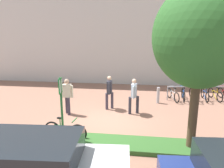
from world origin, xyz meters
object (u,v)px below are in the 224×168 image
tree_sidewalk (200,37)px  person_suited_dark (109,90)px  bike_at_sign (65,131)px  person_casual_tan (134,94)px  bollard_steel (158,95)px  bike_rack_cluster (199,94)px  person_shirt_blue (67,94)px  parking_sign_post (61,101)px

tree_sidewalk → person_suited_dark: bearing=132.1°
bike_at_sign → person_casual_tan: person_casual_tan is taller
tree_sidewalk → bollard_steel: 5.90m
tree_sidewalk → bike_at_sign: (-4.39, 0.15, -3.37)m
bike_at_sign → person_suited_dark: person_suited_dark is taller
tree_sidewalk → bike_rack_cluster: size_ratio=1.43×
person_shirt_blue → tree_sidewalk: bearing=-27.1°
bike_rack_cluster → parking_sign_post: bearing=-136.5°
parking_sign_post → person_shirt_blue: parking_sign_post is taller
tree_sidewalk → person_casual_tan: size_ratio=3.09×
bike_rack_cluster → bollard_steel: (-2.41, -0.87, 0.10)m
parking_sign_post → bike_rack_cluster: (6.07, 5.77, -1.21)m
bike_at_sign → person_casual_tan: (2.39, 2.94, 0.63)m
tree_sidewalk → bike_rack_cluster: tree_sidewalk is taller
tree_sidewalk → bollard_steel: (-0.73, 4.85, -3.27)m
tree_sidewalk → person_suited_dark: 5.57m
person_suited_dark → bollard_steel: bearing=26.5°
parking_sign_post → person_shirt_blue: (-0.73, 2.68, -0.58)m
bike_rack_cluster → bollard_steel: bollard_steel is taller
parking_sign_post → person_suited_dark: size_ratio=1.38×
parking_sign_post → bike_at_sign: 1.23m
parking_sign_post → bike_at_sign: bearing=88.2°
bollard_steel → parking_sign_post: bearing=-126.8°
person_casual_tan → person_shirt_blue: bearing=-171.5°
bike_rack_cluster → person_shirt_blue: person_shirt_blue is taller
tree_sidewalk → person_casual_tan: bearing=122.9°
person_shirt_blue → person_casual_tan: size_ratio=1.00×
tree_sidewalk → bollard_steel: bearing=98.5°
bike_rack_cluster → person_suited_dark: size_ratio=2.16×
parking_sign_post → person_casual_tan: size_ratio=1.38×
parking_sign_post → person_casual_tan: 3.99m
parking_sign_post → person_suited_dark: bearing=72.6°
tree_sidewalk → bike_at_sign: tree_sidewalk is taller
tree_sidewalk → bike_at_sign: 5.54m
tree_sidewalk → parking_sign_post: tree_sidewalk is taller
bike_at_sign → person_shirt_blue: person_shirt_blue is taller
person_shirt_blue → person_casual_tan: (3.13, 0.47, 0.00)m
tree_sidewalk → person_casual_tan: (-2.00, 3.09, -2.74)m
bollard_steel → person_casual_tan: size_ratio=0.52×
tree_sidewalk → person_shirt_blue: 6.38m
bike_rack_cluster → person_suited_dark: bearing=-156.7°
bollard_steel → bike_at_sign: bearing=-127.9°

